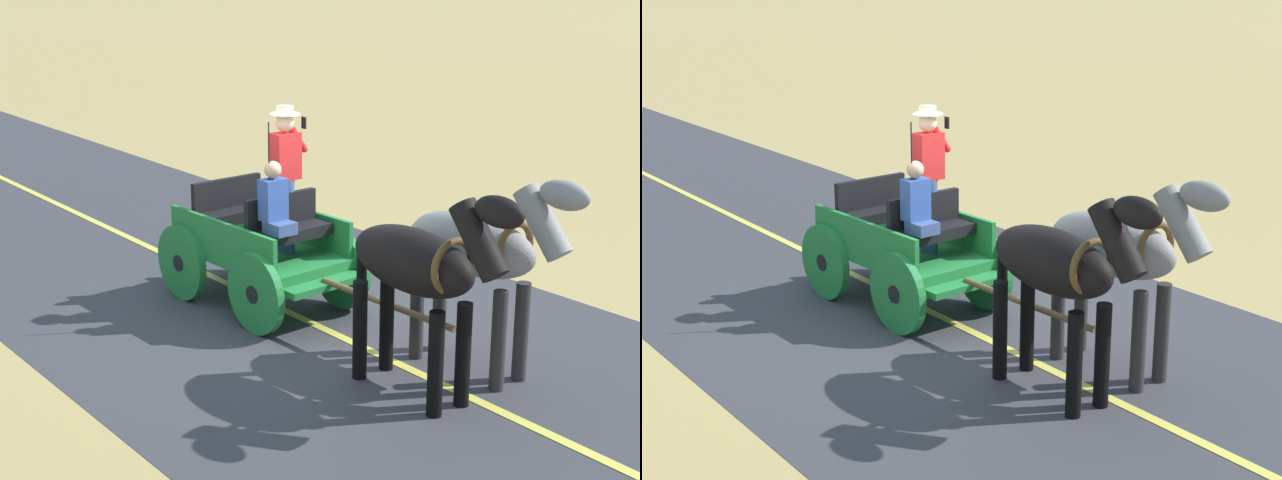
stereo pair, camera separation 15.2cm
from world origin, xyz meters
The scene contains 6 objects.
ground_plane centered at (0.00, 0.00, 0.00)m, with size 200.00×200.00×0.00m, color tan.
road_surface centered at (0.00, 0.00, 0.00)m, with size 6.19×160.00×0.01m, color #38383D.
road_centre_stripe centered at (0.00, 0.00, 0.01)m, with size 0.12×160.00×0.00m, color #DBCC4C.
horse_drawn_carriage centered at (0.06, -0.74, 0.82)m, with size 1.50×4.51×2.50m.
horse_near_side centered at (-0.50, 2.27, 1.32)m, with size 0.66×2.13×2.21m.
horse_off_side centered at (0.37, 2.30, 1.32)m, with size 0.57×2.13×2.21m.
Camera 2 is at (6.44, 8.73, 4.20)m, focal length 54.67 mm.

